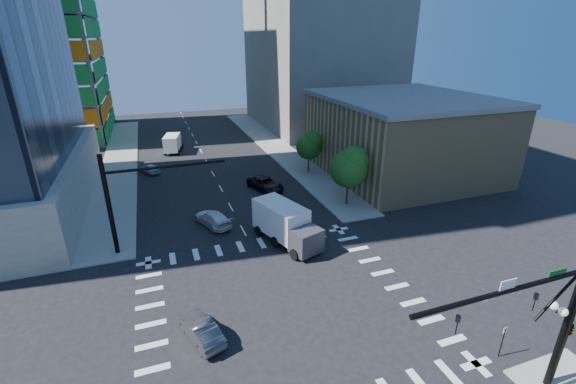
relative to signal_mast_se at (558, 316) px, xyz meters
name	(u,v)px	position (x,y,z in m)	size (l,w,h in m)	color
ground	(282,304)	(-10.60, 11.50, -5.01)	(160.00, 160.00, 0.00)	black
road_markings	(282,304)	(-10.60, 11.50, -5.00)	(20.00, 20.00, 0.01)	silver
sidewalk_ne	(276,147)	(1.90, 51.50, -4.93)	(5.00, 60.00, 0.15)	gray
sidewalk_nw	(120,162)	(-23.10, 51.50, -4.93)	(5.00, 60.00, 0.15)	gray
commercial_building	(403,135)	(14.40, 33.50, 0.31)	(20.50, 22.50, 10.60)	tan
bg_building_ne	(320,56)	(16.40, 66.50, 8.99)	(24.00, 30.00, 28.00)	slate
signal_mast_se	(558,316)	(0.00, 0.00, 0.00)	(10.51, 2.48, 9.00)	black
signal_mast_nw	(126,194)	(-20.60, 23.00, 0.49)	(10.20, 0.40, 9.00)	black
tree_south	(350,166)	(2.03, 25.40, -0.32)	(4.16, 4.16, 6.82)	#382316
tree_north	(310,145)	(2.33, 37.40, -1.02)	(3.54, 3.52, 5.78)	#382316
no_parking_sign	(503,338)	(0.10, 2.50, -3.63)	(0.30, 0.06, 2.20)	black
car_nb_far	(265,184)	(-5.36, 33.32, -4.23)	(2.58, 5.59, 1.55)	black
car_sb_near	(213,218)	(-13.19, 25.72, -4.28)	(2.05, 5.05, 1.46)	silver
car_sb_mid	(150,169)	(-18.84, 44.77, -4.37)	(1.52, 3.77, 1.28)	#B3B4BB
car_sb_cross	(201,330)	(-16.58, 10.06, -4.31)	(1.48, 4.25, 1.40)	#47484C
box_truck_near	(288,228)	(-7.27, 19.63, -3.42)	(4.91, 7.39, 3.58)	black
box_truck_far	(173,144)	(-14.83, 54.98, -3.72)	(3.57, 5.94, 2.91)	black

